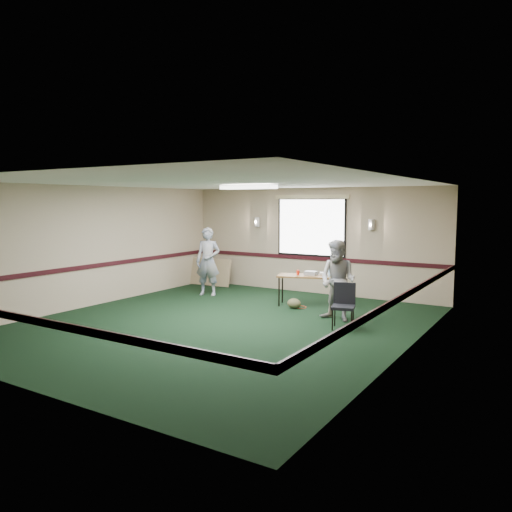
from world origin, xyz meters
The scene contains 13 objects.
ground centered at (0.00, 0.00, 0.00)m, with size 8.00×8.00×0.00m, color black.
room_shell centered at (0.00, 2.12, 1.58)m, with size 8.00×8.02×8.00m.
folding_table centered at (0.68, 2.45, 0.64)m, with size 1.50×0.98×0.70m.
projector centered at (0.71, 2.51, 0.74)m, with size 0.27×0.22×0.09m, color #93939B.
game_console centered at (0.94, 2.73, 0.72)m, with size 0.22×0.17×0.05m, color silver.
red_cup centered at (0.44, 2.39, 0.75)m, with size 0.07×0.07×0.11m, color red.
water_bottle centered at (1.15, 2.54, 0.80)m, with size 0.06×0.06×0.21m, color #95C9F4.
duffel_bag centered at (0.55, 2.01, 0.11)m, with size 0.32×0.24×0.22m, color #4A462A.
cable_coil centered at (0.60, 2.17, 0.01)m, with size 0.31×0.31×0.02m, color red.
folded_table centered at (-3.00, 3.51, 0.38)m, with size 1.49×0.06×0.77m, color tan.
conference_chair centered at (2.11, 0.99, 0.49)m, with size 0.51×0.52×0.84m.
person_left centered at (-2.04, 2.30, 0.85)m, with size 0.62×0.41×1.71m, color #3A4E81.
person_right centered at (1.79, 1.47, 0.80)m, with size 0.78×0.61×1.60m, color #7788B9.
Camera 1 is at (5.52, -7.61, 2.33)m, focal length 35.00 mm.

